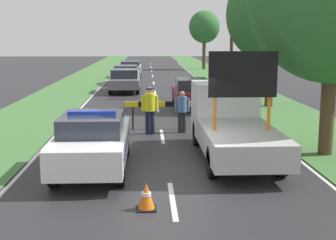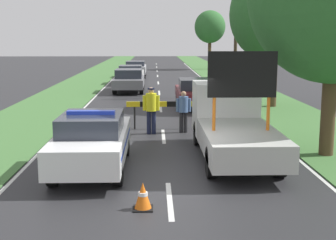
{
  "view_description": "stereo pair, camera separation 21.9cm",
  "coord_description": "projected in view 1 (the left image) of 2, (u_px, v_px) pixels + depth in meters",
  "views": [
    {
      "loc": [
        -0.55,
        -11.42,
        3.55
      ],
      "look_at": [
        0.08,
        2.44,
        1.1
      ],
      "focal_mm": 50.0,
      "sensor_mm": 36.0,
      "label": 1
    },
    {
      "loc": [
        -0.33,
        -11.43,
        3.55
      ],
      "look_at": [
        0.08,
        2.44,
        1.1
      ],
      "focal_mm": 50.0,
      "sensor_mm": 36.0,
      "label": 2
    }
  ],
  "objects": [
    {
      "name": "ground_plane",
      "position": [
        169.0,
        179.0,
        11.87
      ],
      "size": [
        160.0,
        160.0,
        0.0
      ],
      "primitive_type": "plane",
      "color": "#28282B"
    },
    {
      "name": "lane_markings",
      "position": [
        155.0,
        92.0,
        30.67
      ],
      "size": [
        7.94,
        71.15,
        0.01
      ],
      "color": "silver",
      "rests_on": "ground"
    },
    {
      "name": "grass_verge_left",
      "position": [
        67.0,
        91.0,
        31.28
      ],
      "size": [
        3.81,
        120.0,
        0.03
      ],
      "color": "#427038",
      "rests_on": "ground"
    },
    {
      "name": "grass_verge_right",
      "position": [
        242.0,
        90.0,
        31.81
      ],
      "size": [
        3.81,
        120.0,
        0.03
      ],
      "color": "#427038",
      "rests_on": "ground"
    },
    {
      "name": "police_car",
      "position": [
        93.0,
        141.0,
        12.63
      ],
      "size": [
        1.82,
        4.83,
        1.64
      ],
      "rotation": [
        0.0,
        0.0,
        0.02
      ],
      "color": "white",
      "rests_on": "ground"
    },
    {
      "name": "work_truck",
      "position": [
        231.0,
        122.0,
        14.21
      ],
      "size": [
        2.01,
        5.83,
        3.2
      ],
      "rotation": [
        0.0,
        0.0,
        3.15
      ],
      "color": "white",
      "rests_on": "ground"
    },
    {
      "name": "road_barrier",
      "position": [
        165.0,
        106.0,
        18.33
      ],
      "size": [
        3.17,
        0.08,
        1.08
      ],
      "rotation": [
        0.0,
        0.0,
        0.03
      ],
      "color": "black",
      "rests_on": "ground"
    },
    {
      "name": "police_officer",
      "position": [
        150.0,
        106.0,
        17.31
      ],
      "size": [
        0.63,
        0.4,
        1.75
      ],
      "rotation": [
        0.0,
        0.0,
        3.63
      ],
      "color": "#191E38",
      "rests_on": "ground"
    },
    {
      "name": "pedestrian_civilian",
      "position": [
        182.0,
        108.0,
        17.59
      ],
      "size": [
        0.57,
        0.36,
        1.58
      ],
      "rotation": [
        0.0,
        0.0,
        -0.14
      ],
      "color": "#232326",
      "rests_on": "ground"
    },
    {
      "name": "traffic_cone_near_police",
      "position": [
        146.0,
        196.0,
        9.75
      ],
      "size": [
        0.42,
        0.42,
        0.58
      ],
      "color": "black",
      "rests_on": "ground"
    },
    {
      "name": "traffic_cone_centre_front",
      "position": [
        91.0,
        129.0,
        16.56
      ],
      "size": [
        0.51,
        0.51,
        0.7
      ],
      "color": "black",
      "rests_on": "ground"
    },
    {
      "name": "queued_car_wagon_maroon",
      "position": [
        192.0,
        92.0,
        24.29
      ],
      "size": [
        1.82,
        4.55,
        1.46
      ],
      "rotation": [
        0.0,
        0.0,
        3.14
      ],
      "color": "maroon",
      "rests_on": "ground"
    },
    {
      "name": "queued_car_suv_grey",
      "position": [
        125.0,
        80.0,
        30.82
      ],
      "size": [
        1.94,
        4.56,
        1.51
      ],
      "rotation": [
        0.0,
        0.0,
        3.14
      ],
      "color": "slate",
      "rests_on": "ground"
    },
    {
      "name": "queued_car_van_white",
      "position": [
        126.0,
        74.0,
        36.34
      ],
      "size": [
        1.93,
        4.58,
        1.43
      ],
      "rotation": [
        0.0,
        0.0,
        3.14
      ],
      "color": "silver",
      "rests_on": "ground"
    },
    {
      "name": "queued_car_sedan_silver",
      "position": [
        130.0,
        69.0,
        42.45
      ],
      "size": [
        1.86,
        4.58,
        1.46
      ],
      "rotation": [
        0.0,
        0.0,
        3.14
      ],
      "color": "#B2B2B7",
      "rests_on": "ground"
    },
    {
      "name": "roadside_tree_near_left",
      "position": [
        204.0,
        27.0,
        52.36
      ],
      "size": [
        3.45,
        3.45,
        6.56
      ],
      "color": "#4C3823",
      "rests_on": "ground"
    },
    {
      "name": "roadside_tree_near_right",
      "position": [
        272.0,
        14.0,
        23.58
      ],
      "size": [
        4.62,
        4.62,
        7.14
      ],
      "color": "#4C3823",
      "rests_on": "ground"
    },
    {
      "name": "utility_pole",
      "position": [
        232.0,
        29.0,
        27.8
      ],
      "size": [
        1.2,
        0.2,
        7.91
      ],
      "color": "#473828",
      "rests_on": "ground"
    }
  ]
}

